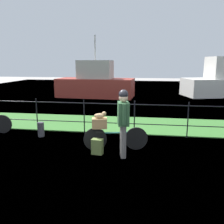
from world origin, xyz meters
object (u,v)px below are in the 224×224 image
mooring_bollard (41,129)px  moored_boat_near (95,84)px  cyclist_person (123,117)px  bicycle_main (115,138)px  wooden_crate (100,123)px  backpack_on_paving (97,147)px  terrier_dog (100,115)px

mooring_bollard → moored_boat_near: (-0.17, 8.83, 0.67)m
cyclist_person → moored_boat_near: moored_boat_near is taller
moored_boat_near → mooring_bollard: bearing=-88.9°
bicycle_main → wooden_crate: bearing=-168.6°
mooring_bollard → backpack_on_paving: bearing=-29.6°
backpack_on_paving → bicycle_main: bearing=-132.1°
terrier_dog → moored_boat_near: 10.00m
wooden_crate → bicycle_main: bearing=11.4°
bicycle_main → terrier_dog: size_ratio=5.22×
cyclist_person → moored_boat_near: 10.48m
wooden_crate → cyclist_person: cyclist_person is taller
bicycle_main → cyclist_person: size_ratio=1.01×
backpack_on_paving → cyclist_person: bearing=-177.6°
wooden_crate → backpack_on_paving: 0.61m
wooden_crate → terrier_dog: size_ratio=1.20×
bicycle_main → wooden_crate: 0.59m
backpack_on_paving → terrier_dog: bearing=-89.9°
bicycle_main → moored_boat_near: 10.03m
terrier_dog → mooring_bollard: 2.40m
wooden_crate → terrier_dog: bearing=11.4°
bicycle_main → backpack_on_paving: size_ratio=4.23×
bicycle_main → cyclist_person: cyclist_person is taller
terrier_dog → backpack_on_paving: (-0.03, -0.28, -0.76)m
bicycle_main → mooring_bollard: bicycle_main is taller
bicycle_main → moored_boat_near: (-2.65, 9.66, 0.57)m
bicycle_main → wooden_crate: size_ratio=4.35×
mooring_bollard → terrier_dog: bearing=-23.2°
wooden_crate → backpack_on_paving: bearing=-92.0°
backpack_on_paving → moored_boat_near: bearing=-70.3°
terrier_dog → backpack_on_paving: 0.81m
bicycle_main → moored_boat_near: size_ratio=0.33×
bicycle_main → backpack_on_paving: 0.55m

